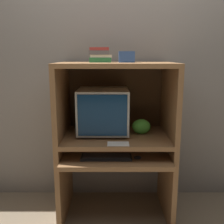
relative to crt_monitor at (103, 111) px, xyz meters
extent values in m
cube|color=gray|center=(0.11, 0.32, 0.35)|extent=(6.00, 0.06, 2.60)
cube|color=brown|center=(-0.35, -0.06, -0.64)|extent=(0.04, 0.64, 0.61)
cube|color=brown|center=(0.57, -0.06, -0.64)|extent=(0.04, 0.64, 0.61)
cube|color=brown|center=(0.11, -0.26, -0.36)|extent=(0.88, 0.36, 0.04)
cube|color=brown|center=(-0.35, -0.06, -0.27)|extent=(0.04, 0.64, 0.13)
cube|color=brown|center=(0.57, -0.06, -0.27)|extent=(0.04, 0.64, 0.13)
cube|color=brown|center=(0.11, -0.06, -0.22)|extent=(0.88, 0.64, 0.04)
cube|color=brown|center=(-0.35, -0.06, 0.11)|extent=(0.04, 0.64, 0.62)
cube|color=brown|center=(0.57, -0.06, 0.11)|extent=(0.04, 0.64, 0.62)
cube|color=brown|center=(0.11, -0.06, 0.40)|extent=(0.88, 0.64, 0.04)
cube|color=#48321E|center=(0.11, 0.25, 0.11)|extent=(0.88, 0.01, 0.62)
cylinder|color=beige|center=(0.00, 0.00, -0.19)|extent=(0.23, 0.23, 0.02)
cube|color=beige|center=(0.00, 0.00, 0.00)|extent=(0.43, 0.42, 0.37)
cube|color=navy|center=(0.00, -0.21, 0.00)|extent=(0.40, 0.01, 0.34)
cube|color=black|center=(0.03, -0.27, -0.33)|extent=(0.41, 0.13, 0.02)
cube|color=#333335|center=(0.03, -0.27, -0.31)|extent=(0.37, 0.10, 0.01)
ellipsoid|color=black|center=(0.28, -0.28, -0.32)|extent=(0.06, 0.04, 0.03)
ellipsoid|color=green|center=(0.33, -0.03, -0.14)|extent=(0.16, 0.12, 0.13)
cube|color=#236638|center=(-0.02, 0.00, 0.44)|extent=(0.18, 0.13, 0.04)
cube|color=beige|center=(-0.01, -0.01, 0.47)|extent=(0.18, 0.11, 0.02)
cube|color=#4C4C51|center=(-0.03, 0.00, 0.50)|extent=(0.17, 0.12, 0.03)
cube|color=maroon|center=(-0.03, 0.00, 0.53)|extent=(0.16, 0.11, 0.03)
cube|color=white|center=(0.12, -0.30, -0.20)|extent=(0.17, 0.11, 0.00)
cube|color=navy|center=(0.20, -0.04, 0.46)|extent=(0.13, 0.11, 0.09)
camera|label=1|loc=(0.08, -2.24, 0.47)|focal=42.00mm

